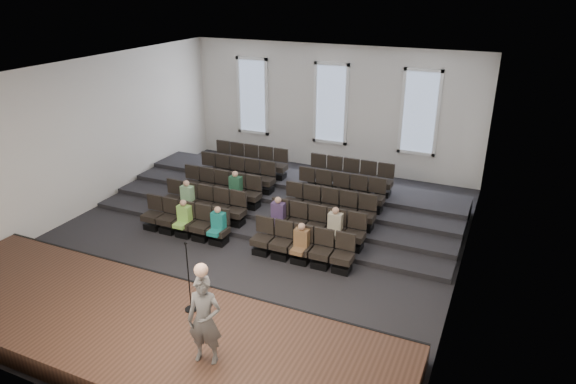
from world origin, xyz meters
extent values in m
plane|color=black|center=(0.00, 0.00, 0.00)|extent=(14.00, 14.00, 0.00)
cube|color=white|center=(0.00, 0.00, 5.01)|extent=(12.00, 14.00, 0.02)
cube|color=silver|center=(0.00, 7.02, 2.50)|extent=(12.00, 0.04, 5.00)
cube|color=silver|center=(0.00, -7.02, 2.50)|extent=(12.00, 0.04, 5.00)
cube|color=silver|center=(-6.02, 0.00, 2.50)|extent=(0.04, 14.00, 5.00)
cube|color=silver|center=(6.02, 0.00, 2.50)|extent=(0.04, 14.00, 5.00)
cube|color=#452A1D|center=(0.00, -5.10, 0.25)|extent=(11.80, 3.60, 0.50)
cube|color=black|center=(0.00, -3.33, 0.25)|extent=(11.80, 0.06, 0.52)
cube|color=black|center=(0.00, 2.33, 0.07)|extent=(11.80, 4.80, 0.15)
cube|color=black|center=(0.00, 2.85, 0.15)|extent=(11.80, 3.75, 0.30)
cube|color=black|center=(0.00, 3.38, 0.22)|extent=(11.80, 2.70, 0.45)
cube|color=black|center=(0.00, 3.90, 0.30)|extent=(11.80, 1.65, 0.60)
cube|color=black|center=(-3.13, -0.60, 0.10)|extent=(0.47, 0.43, 0.20)
cube|color=black|center=(-3.13, -0.60, 0.41)|extent=(0.55, 0.50, 0.19)
cube|color=black|center=(-3.13, -0.39, 0.82)|extent=(0.55, 0.08, 0.50)
cube|color=black|center=(-2.53, -0.60, 0.10)|extent=(0.47, 0.43, 0.20)
cube|color=black|center=(-2.53, -0.60, 0.41)|extent=(0.55, 0.50, 0.19)
cube|color=black|center=(-2.53, -0.39, 0.82)|extent=(0.55, 0.08, 0.50)
cube|color=black|center=(-1.93, -0.60, 0.10)|extent=(0.47, 0.43, 0.20)
cube|color=black|center=(-1.93, -0.60, 0.41)|extent=(0.55, 0.50, 0.19)
cube|color=black|center=(-1.93, -0.39, 0.82)|extent=(0.55, 0.08, 0.50)
cube|color=black|center=(-1.33, -0.60, 0.10)|extent=(0.47, 0.43, 0.20)
cube|color=black|center=(-1.33, -0.60, 0.41)|extent=(0.55, 0.50, 0.19)
cube|color=black|center=(-1.33, -0.39, 0.82)|extent=(0.55, 0.08, 0.50)
cube|color=black|center=(-0.73, -0.60, 0.10)|extent=(0.47, 0.43, 0.20)
cube|color=black|center=(-0.73, -0.60, 0.41)|extent=(0.55, 0.50, 0.19)
cube|color=black|center=(-0.73, -0.39, 0.82)|extent=(0.55, 0.08, 0.50)
cube|color=black|center=(0.73, -0.60, 0.10)|extent=(0.47, 0.43, 0.20)
cube|color=black|center=(0.73, -0.60, 0.41)|extent=(0.55, 0.50, 0.19)
cube|color=black|center=(0.73, -0.39, 0.82)|extent=(0.55, 0.08, 0.50)
cube|color=black|center=(1.33, -0.60, 0.10)|extent=(0.47, 0.43, 0.20)
cube|color=black|center=(1.33, -0.60, 0.41)|extent=(0.55, 0.50, 0.19)
cube|color=black|center=(1.33, -0.39, 0.82)|extent=(0.55, 0.08, 0.50)
cube|color=black|center=(1.93, -0.60, 0.10)|extent=(0.47, 0.43, 0.20)
cube|color=black|center=(1.93, -0.60, 0.41)|extent=(0.55, 0.50, 0.19)
cube|color=black|center=(1.93, -0.39, 0.82)|extent=(0.55, 0.08, 0.50)
cube|color=black|center=(2.53, -0.60, 0.10)|extent=(0.47, 0.43, 0.20)
cube|color=black|center=(2.53, -0.60, 0.41)|extent=(0.55, 0.50, 0.19)
cube|color=black|center=(2.53, -0.39, 0.82)|extent=(0.55, 0.08, 0.50)
cube|color=black|center=(3.13, -0.60, 0.10)|extent=(0.47, 0.43, 0.20)
cube|color=black|center=(3.13, -0.60, 0.41)|extent=(0.55, 0.50, 0.19)
cube|color=black|center=(3.13, -0.39, 0.82)|extent=(0.55, 0.08, 0.50)
cube|color=black|center=(-3.13, 0.45, 0.25)|extent=(0.47, 0.43, 0.20)
cube|color=black|center=(-3.13, 0.45, 0.56)|extent=(0.55, 0.50, 0.19)
cube|color=black|center=(-3.13, 0.66, 0.97)|extent=(0.55, 0.08, 0.50)
cube|color=black|center=(-2.53, 0.45, 0.25)|extent=(0.47, 0.43, 0.20)
cube|color=black|center=(-2.53, 0.45, 0.56)|extent=(0.55, 0.50, 0.19)
cube|color=black|center=(-2.53, 0.66, 0.97)|extent=(0.55, 0.08, 0.50)
cube|color=black|center=(-1.93, 0.45, 0.25)|extent=(0.47, 0.43, 0.20)
cube|color=black|center=(-1.93, 0.45, 0.56)|extent=(0.55, 0.50, 0.19)
cube|color=black|center=(-1.93, 0.66, 0.97)|extent=(0.55, 0.08, 0.50)
cube|color=black|center=(-1.33, 0.45, 0.25)|extent=(0.47, 0.43, 0.20)
cube|color=black|center=(-1.33, 0.45, 0.56)|extent=(0.55, 0.50, 0.19)
cube|color=black|center=(-1.33, 0.66, 0.97)|extent=(0.55, 0.08, 0.50)
cube|color=black|center=(-0.73, 0.45, 0.25)|extent=(0.47, 0.43, 0.20)
cube|color=black|center=(-0.73, 0.45, 0.56)|extent=(0.55, 0.50, 0.19)
cube|color=black|center=(-0.73, 0.66, 0.97)|extent=(0.55, 0.08, 0.50)
cube|color=black|center=(0.73, 0.45, 0.25)|extent=(0.47, 0.43, 0.20)
cube|color=black|center=(0.73, 0.45, 0.56)|extent=(0.55, 0.50, 0.19)
cube|color=black|center=(0.73, 0.66, 0.97)|extent=(0.55, 0.08, 0.50)
cube|color=black|center=(1.33, 0.45, 0.25)|extent=(0.47, 0.43, 0.20)
cube|color=black|center=(1.33, 0.45, 0.56)|extent=(0.55, 0.50, 0.19)
cube|color=black|center=(1.33, 0.66, 0.97)|extent=(0.55, 0.08, 0.50)
cube|color=black|center=(1.93, 0.45, 0.25)|extent=(0.47, 0.43, 0.20)
cube|color=black|center=(1.93, 0.45, 0.56)|extent=(0.55, 0.50, 0.19)
cube|color=black|center=(1.93, 0.66, 0.97)|extent=(0.55, 0.08, 0.50)
cube|color=black|center=(2.53, 0.45, 0.25)|extent=(0.47, 0.43, 0.20)
cube|color=black|center=(2.53, 0.45, 0.56)|extent=(0.55, 0.50, 0.19)
cube|color=black|center=(2.53, 0.66, 0.97)|extent=(0.55, 0.08, 0.50)
cube|color=black|center=(3.13, 0.45, 0.25)|extent=(0.47, 0.43, 0.20)
cube|color=black|center=(3.13, 0.45, 0.56)|extent=(0.55, 0.50, 0.19)
cube|color=black|center=(3.13, 0.66, 0.97)|extent=(0.55, 0.08, 0.50)
cube|color=black|center=(-3.13, 1.50, 0.40)|extent=(0.47, 0.42, 0.20)
cube|color=black|center=(-3.13, 1.50, 0.71)|extent=(0.55, 0.50, 0.19)
cube|color=black|center=(-3.13, 1.71, 1.12)|extent=(0.55, 0.08, 0.50)
cube|color=black|center=(-2.53, 1.50, 0.40)|extent=(0.47, 0.42, 0.20)
cube|color=black|center=(-2.53, 1.50, 0.71)|extent=(0.55, 0.50, 0.19)
cube|color=black|center=(-2.53, 1.71, 1.12)|extent=(0.55, 0.08, 0.50)
cube|color=black|center=(-1.93, 1.50, 0.40)|extent=(0.47, 0.42, 0.20)
cube|color=black|center=(-1.93, 1.50, 0.71)|extent=(0.55, 0.50, 0.19)
cube|color=black|center=(-1.93, 1.71, 1.12)|extent=(0.55, 0.08, 0.50)
cube|color=black|center=(-1.33, 1.50, 0.40)|extent=(0.47, 0.42, 0.20)
cube|color=black|center=(-1.33, 1.50, 0.71)|extent=(0.55, 0.50, 0.19)
cube|color=black|center=(-1.33, 1.71, 1.12)|extent=(0.55, 0.08, 0.50)
cube|color=black|center=(-0.73, 1.50, 0.40)|extent=(0.47, 0.42, 0.20)
cube|color=black|center=(-0.73, 1.50, 0.71)|extent=(0.55, 0.50, 0.19)
cube|color=black|center=(-0.73, 1.71, 1.12)|extent=(0.55, 0.08, 0.50)
cube|color=black|center=(0.73, 1.50, 0.40)|extent=(0.47, 0.42, 0.20)
cube|color=black|center=(0.73, 1.50, 0.71)|extent=(0.55, 0.50, 0.19)
cube|color=black|center=(0.73, 1.71, 1.12)|extent=(0.55, 0.08, 0.50)
cube|color=black|center=(1.33, 1.50, 0.40)|extent=(0.47, 0.42, 0.20)
cube|color=black|center=(1.33, 1.50, 0.71)|extent=(0.55, 0.50, 0.19)
cube|color=black|center=(1.33, 1.71, 1.12)|extent=(0.55, 0.08, 0.50)
cube|color=black|center=(1.93, 1.50, 0.40)|extent=(0.47, 0.42, 0.20)
cube|color=black|center=(1.93, 1.50, 0.71)|extent=(0.55, 0.50, 0.19)
cube|color=black|center=(1.93, 1.71, 1.12)|extent=(0.55, 0.08, 0.50)
cube|color=black|center=(2.53, 1.50, 0.40)|extent=(0.47, 0.42, 0.20)
cube|color=black|center=(2.53, 1.50, 0.71)|extent=(0.55, 0.50, 0.19)
cube|color=black|center=(2.53, 1.71, 1.12)|extent=(0.55, 0.08, 0.50)
cube|color=black|center=(3.13, 1.50, 0.40)|extent=(0.47, 0.42, 0.20)
cube|color=black|center=(3.13, 1.50, 0.71)|extent=(0.55, 0.50, 0.19)
cube|color=black|center=(3.13, 1.71, 1.12)|extent=(0.55, 0.08, 0.50)
cube|color=black|center=(-3.13, 2.55, 0.55)|extent=(0.47, 0.42, 0.20)
cube|color=black|center=(-3.13, 2.55, 0.86)|extent=(0.55, 0.50, 0.19)
cube|color=black|center=(-3.13, 2.76, 1.27)|extent=(0.55, 0.08, 0.50)
cube|color=black|center=(-2.53, 2.55, 0.55)|extent=(0.47, 0.42, 0.20)
cube|color=black|center=(-2.53, 2.55, 0.86)|extent=(0.55, 0.50, 0.19)
cube|color=black|center=(-2.53, 2.76, 1.27)|extent=(0.55, 0.08, 0.50)
cube|color=black|center=(-1.93, 2.55, 0.55)|extent=(0.47, 0.42, 0.20)
cube|color=black|center=(-1.93, 2.55, 0.86)|extent=(0.55, 0.50, 0.19)
cube|color=black|center=(-1.93, 2.76, 1.27)|extent=(0.55, 0.08, 0.50)
cube|color=black|center=(-1.33, 2.55, 0.55)|extent=(0.47, 0.42, 0.20)
cube|color=black|center=(-1.33, 2.55, 0.86)|extent=(0.55, 0.50, 0.19)
cube|color=black|center=(-1.33, 2.76, 1.27)|extent=(0.55, 0.08, 0.50)
cube|color=black|center=(-0.73, 2.55, 0.55)|extent=(0.47, 0.42, 0.20)
cube|color=black|center=(-0.73, 2.55, 0.86)|extent=(0.55, 0.50, 0.19)
cube|color=black|center=(-0.73, 2.76, 1.27)|extent=(0.55, 0.08, 0.50)
cube|color=black|center=(0.73, 2.55, 0.55)|extent=(0.47, 0.42, 0.20)
cube|color=black|center=(0.73, 2.55, 0.86)|extent=(0.55, 0.50, 0.19)
cube|color=black|center=(0.73, 2.76, 1.27)|extent=(0.55, 0.08, 0.50)
cube|color=black|center=(1.33, 2.55, 0.55)|extent=(0.47, 0.42, 0.20)
cube|color=black|center=(1.33, 2.55, 0.86)|extent=(0.55, 0.50, 0.19)
cube|color=black|center=(1.33, 2.76, 1.27)|extent=(0.55, 0.08, 0.50)
cube|color=black|center=(1.93, 2.55, 0.55)|extent=(0.47, 0.42, 0.20)
cube|color=black|center=(1.93, 2.55, 0.86)|extent=(0.55, 0.50, 0.19)
cube|color=black|center=(1.93, 2.76, 1.27)|extent=(0.55, 0.08, 0.50)
cube|color=black|center=(2.53, 2.55, 0.55)|extent=(0.47, 0.42, 0.20)
cube|color=black|center=(2.53, 2.55, 0.86)|extent=(0.55, 0.50, 0.19)
cube|color=black|center=(2.53, 2.76, 1.27)|extent=(0.55, 0.08, 0.50)
cube|color=black|center=(3.13, 2.55, 0.55)|extent=(0.47, 0.42, 0.20)
cube|color=black|center=(3.13, 2.55, 0.86)|extent=(0.55, 0.50, 0.19)
cube|color=black|center=(3.13, 2.76, 1.27)|extent=(0.55, 0.08, 0.50)
cube|color=black|center=(-3.13, 3.60, 0.70)|extent=(0.47, 0.42, 0.20)
cube|color=black|center=(-3.13, 3.60, 1.01)|extent=(0.55, 0.50, 0.19)
cube|color=black|center=(-3.13, 3.81, 1.42)|extent=(0.55, 0.08, 0.50)
cube|color=black|center=(-2.53, 3.60, 0.70)|extent=(0.47, 0.42, 0.20)
cube|color=black|center=(-2.53, 3.60, 1.01)|extent=(0.55, 0.50, 0.19)
cube|color=black|center=(-2.53, 3.81, 1.42)|extent=(0.55, 0.08, 0.50)
cube|color=black|center=(-1.93, 3.60, 0.70)|extent=(0.47, 0.42, 0.20)
cube|color=black|center=(-1.93, 3.60, 1.01)|extent=(0.55, 0.50, 0.19)
cube|color=black|center=(-1.93, 3.81, 1.42)|extent=(0.55, 0.08, 0.50)
cube|color=black|center=(-1.33, 3.60, 0.70)|extent=(0.47, 0.42, 0.20)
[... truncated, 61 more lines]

